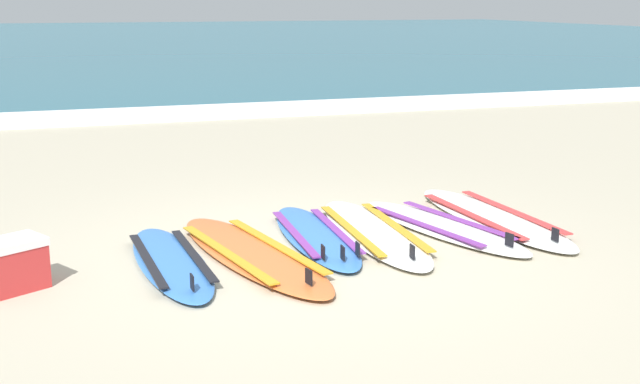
% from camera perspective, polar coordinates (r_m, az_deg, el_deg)
% --- Properties ---
extents(ground_plane, '(80.00, 80.00, 0.00)m').
position_cam_1_polar(ground_plane, '(6.71, -0.79, -4.46)').
color(ground_plane, '#B7AD93').
extents(sea, '(80.00, 60.00, 0.10)m').
position_cam_1_polar(sea, '(44.04, -16.21, 10.20)').
color(sea, '#23667A').
rests_on(sea, ground).
extents(wave_foam_strip, '(80.00, 1.36, 0.11)m').
position_cam_1_polar(wave_foam_strip, '(14.89, -10.88, 5.38)').
color(wave_foam_strip, white).
rests_on(wave_foam_strip, ground).
extents(surfboard_0, '(0.60, 2.04, 0.18)m').
position_cam_1_polar(surfboard_0, '(6.55, -10.38, -4.80)').
color(surfboard_0, '#3875CC').
rests_on(surfboard_0, ground).
extents(surfboard_1, '(1.09, 2.53, 0.18)m').
position_cam_1_polar(surfboard_1, '(6.68, -4.80, -4.28)').
color(surfboard_1, orange).
rests_on(surfboard_1, ground).
extents(surfboard_2, '(0.62, 2.09, 0.18)m').
position_cam_1_polar(surfboard_2, '(7.13, -0.32, -3.07)').
color(surfboard_2, '#3875CC').
rests_on(surfboard_2, ground).
extents(surfboard_3, '(0.69, 2.36, 0.18)m').
position_cam_1_polar(surfboard_3, '(7.27, 3.74, -2.78)').
color(surfboard_3, white).
rests_on(surfboard_3, ground).
extents(surfboard_4, '(1.05, 2.24, 0.18)m').
position_cam_1_polar(surfboard_4, '(7.50, 8.48, -2.39)').
color(surfboard_4, white).
rests_on(surfboard_4, ground).
extents(surfboard_5, '(0.72, 2.48, 0.18)m').
position_cam_1_polar(surfboard_5, '(7.91, 11.93, -1.73)').
color(surfboard_5, white).
rests_on(surfboard_5, ground).
extents(cooler_box, '(0.55, 0.49, 0.38)m').
position_cam_1_polar(cooler_box, '(6.29, -20.75, -4.77)').
color(cooler_box, red).
rests_on(cooler_box, ground).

